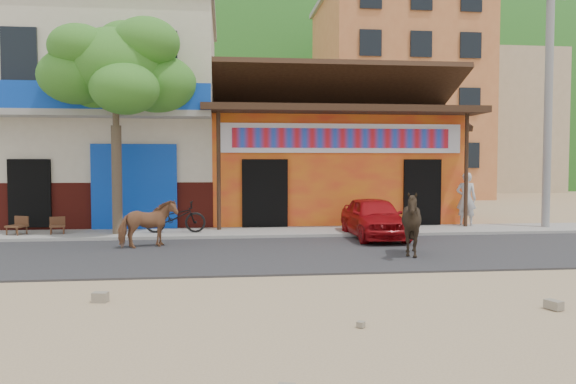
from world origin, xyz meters
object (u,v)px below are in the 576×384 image
(tree, at_px, (116,126))
(cow_tan, at_px, (148,224))
(cow_dark, at_px, (412,224))
(cafe_chair_right, at_px, (57,218))
(pedestrian, at_px, (466,199))
(utility_pole, at_px, (548,96))
(scooter, at_px, (175,217))
(cafe_chair_left, at_px, (16,218))
(red_car, at_px, (374,217))

(tree, xyz_separation_m, cow_tan, (1.11, -2.17, -2.51))
(cow_dark, height_order, cafe_chair_right, cow_dark)
(pedestrian, relative_size, cafe_chair_right, 1.91)
(utility_pole, distance_m, scooter, 11.77)
(tree, xyz_separation_m, cafe_chair_left, (-2.71, 0.08, -2.53))
(cow_tan, bearing_deg, pedestrian, -96.79)
(cow_dark, distance_m, cafe_chair_left, 10.62)
(utility_pole, bearing_deg, cow_dark, -143.05)
(utility_pole, bearing_deg, red_car, -166.95)
(red_car, relative_size, cafe_chair_left, 3.53)
(cow_tan, relative_size, red_car, 0.41)
(cow_tan, bearing_deg, cafe_chair_right, 25.24)
(cow_dark, relative_size, scooter, 0.85)
(cafe_chair_right, bearing_deg, cow_tan, -54.29)
(cow_tan, distance_m, pedestrian, 9.93)
(red_car, xyz_separation_m, cafe_chair_right, (-8.66, 1.29, -0.05))
(cow_tan, xyz_separation_m, cafe_chair_right, (-2.77, 2.32, -0.06))
(utility_pole, bearing_deg, cafe_chair_left, -179.54)
(tree, height_order, cafe_chair_right, tree)
(tree, relative_size, pedestrian, 3.58)
(cow_dark, bearing_deg, scooter, -157.22)
(tree, relative_size, red_car, 1.81)
(tree, height_order, cow_dark, tree)
(tree, relative_size, scooter, 3.53)
(scooter, distance_m, cafe_chair_right, 3.24)
(pedestrian, distance_m, cafe_chair_right, 12.23)
(utility_pole, height_order, scooter, utility_pole)
(utility_pole, xyz_separation_m, cow_dark, (-5.75, -4.33, -3.36))
(cow_tan, bearing_deg, red_car, -104.92)
(tree, distance_m, cafe_chair_left, 3.71)
(tree, xyz_separation_m, pedestrian, (10.55, 0.90, -2.16))
(red_car, bearing_deg, cafe_chair_left, 172.66)
(utility_pole, bearing_deg, cow_tan, -168.52)
(cow_tan, xyz_separation_m, pedestrian, (9.44, 3.07, 0.34))
(pedestrian, bearing_deg, utility_pole, -172.57)
(tree, relative_size, cafe_chair_right, 6.85)
(tree, distance_m, utility_pole, 12.84)
(cow_tan, distance_m, cafe_chair_right, 3.61)
(utility_pole, height_order, cafe_chair_right, utility_pole)
(cafe_chair_left, bearing_deg, scooter, 22.27)
(utility_pole, distance_m, pedestrian, 3.95)
(cafe_chair_right, bearing_deg, cow_dark, -40.50)
(red_car, bearing_deg, utility_pole, 12.87)
(cow_tan, bearing_deg, tree, 2.23)
(red_car, distance_m, pedestrian, 4.10)
(utility_pole, relative_size, cafe_chair_left, 8.53)
(cow_dark, xyz_separation_m, cafe_chair_right, (-8.70, 4.27, -0.20))
(utility_pole, height_order, pedestrian, utility_pole)
(scooter, bearing_deg, pedestrian, -82.80)
(red_car, height_order, pedestrian, pedestrian)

